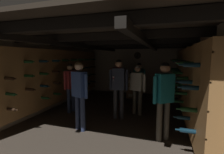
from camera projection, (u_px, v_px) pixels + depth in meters
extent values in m
plane|color=#473D33|center=(115.00, 114.00, 5.18)|extent=(8.40, 8.40, 0.00)
cube|color=beige|center=(134.00, 70.00, 8.08)|extent=(4.72, 0.06, 2.35)
cube|color=beige|center=(52.00, 75.00, 5.75)|extent=(0.06, 6.40, 2.35)
cube|color=beige|center=(198.00, 81.00, 4.32)|extent=(0.06, 6.40, 2.35)
cube|color=black|center=(115.00, 38.00, 4.88)|extent=(4.72, 6.52, 0.06)
cube|color=black|center=(56.00, 25.00, 2.26)|extent=(4.60, 0.14, 0.16)
cube|color=black|center=(96.00, 37.00, 3.58)|extent=(4.60, 0.14, 0.16)
cube|color=black|center=(115.00, 42.00, 4.90)|extent=(4.60, 0.14, 0.16)
cube|color=black|center=(125.00, 45.00, 6.22)|extent=(4.60, 0.14, 0.16)
cube|color=black|center=(132.00, 47.00, 7.54)|extent=(4.60, 0.14, 0.16)
cube|color=black|center=(84.00, 46.00, 5.23)|extent=(0.12, 6.40, 0.12)
cube|color=black|center=(150.00, 45.00, 4.59)|extent=(0.12, 6.40, 0.12)
cylinder|color=white|center=(137.00, 55.00, 7.89)|extent=(0.31, 0.02, 0.31)
cylinder|color=#2D2314|center=(137.00, 55.00, 7.88)|extent=(0.33, 0.01, 0.33)
cube|color=black|center=(137.00, 55.00, 7.88)|extent=(0.09, 0.01, 0.08)
cube|color=black|center=(137.00, 55.00, 7.88)|extent=(0.05, 0.01, 0.17)
cube|color=olive|center=(59.00, 75.00, 5.83)|extent=(0.32, 5.50, 1.80)
cylinder|color=black|center=(11.00, 109.00, 3.74)|extent=(0.28, 0.07, 0.07)
cylinder|color=black|center=(17.00, 110.00, 3.69)|extent=(0.07, 0.03, 0.03)
cylinder|color=#194723|center=(44.00, 98.00, 4.77)|extent=(0.28, 0.07, 0.07)
cylinder|color=#194723|center=(49.00, 98.00, 4.72)|extent=(0.07, 0.03, 0.03)
cylinder|color=#194723|center=(56.00, 94.00, 5.30)|extent=(0.28, 0.07, 0.07)
cylinder|color=#194723|center=(61.00, 94.00, 5.25)|extent=(0.07, 0.03, 0.03)
cylinder|color=black|center=(74.00, 88.00, 6.35)|extent=(0.28, 0.07, 0.07)
cylinder|color=black|center=(78.00, 88.00, 6.30)|extent=(0.07, 0.03, 0.03)
cylinder|color=#0F2838|center=(81.00, 85.00, 6.86)|extent=(0.28, 0.07, 0.07)
cylinder|color=#0F2838|center=(85.00, 86.00, 6.81)|extent=(0.07, 0.03, 0.03)
cylinder|color=#0F2838|center=(87.00, 83.00, 7.39)|extent=(0.28, 0.07, 0.07)
cylinder|color=#0F2838|center=(91.00, 84.00, 7.34)|extent=(0.07, 0.03, 0.03)
cylinder|color=#0F2838|center=(92.00, 82.00, 7.89)|extent=(0.28, 0.07, 0.07)
cylinder|color=#0F2838|center=(95.00, 82.00, 7.83)|extent=(0.07, 0.03, 0.03)
cylinder|color=#194723|center=(10.00, 94.00, 3.70)|extent=(0.28, 0.07, 0.07)
cylinder|color=#194723|center=(16.00, 95.00, 3.64)|extent=(0.07, 0.03, 0.03)
cylinder|color=black|center=(29.00, 89.00, 4.22)|extent=(0.28, 0.07, 0.07)
cylinder|color=black|center=(34.00, 90.00, 4.16)|extent=(0.07, 0.03, 0.03)
cylinder|color=#0F2838|center=(44.00, 86.00, 4.72)|extent=(0.28, 0.07, 0.07)
cylinder|color=#0F2838|center=(49.00, 86.00, 4.67)|extent=(0.07, 0.03, 0.03)
cylinder|color=black|center=(56.00, 83.00, 5.26)|extent=(0.28, 0.07, 0.07)
cylinder|color=black|center=(60.00, 83.00, 5.21)|extent=(0.07, 0.03, 0.03)
cylinder|color=#194723|center=(66.00, 81.00, 5.77)|extent=(0.28, 0.07, 0.07)
cylinder|color=#194723|center=(70.00, 81.00, 5.72)|extent=(0.07, 0.03, 0.03)
cylinder|color=#143819|center=(74.00, 79.00, 6.29)|extent=(0.28, 0.07, 0.07)
cylinder|color=#143819|center=(78.00, 79.00, 6.24)|extent=(0.07, 0.03, 0.03)
cylinder|color=black|center=(81.00, 77.00, 6.82)|extent=(0.28, 0.07, 0.07)
cylinder|color=black|center=(85.00, 77.00, 6.77)|extent=(0.07, 0.03, 0.03)
cylinder|color=#143819|center=(87.00, 76.00, 7.34)|extent=(0.28, 0.07, 0.07)
cylinder|color=#143819|center=(90.00, 76.00, 7.29)|extent=(0.07, 0.03, 0.03)
cylinder|color=#143819|center=(92.00, 74.00, 7.84)|extent=(0.28, 0.07, 0.07)
cylinder|color=#143819|center=(95.00, 74.00, 7.79)|extent=(0.07, 0.03, 0.03)
cylinder|color=black|center=(9.00, 78.00, 3.66)|extent=(0.28, 0.07, 0.07)
cylinder|color=black|center=(15.00, 79.00, 3.60)|extent=(0.07, 0.03, 0.03)
cylinder|color=#143819|center=(28.00, 76.00, 4.17)|extent=(0.28, 0.07, 0.07)
cylinder|color=#143819|center=(33.00, 76.00, 4.12)|extent=(0.07, 0.03, 0.03)
cylinder|color=#143819|center=(43.00, 74.00, 4.68)|extent=(0.28, 0.07, 0.07)
cylinder|color=#143819|center=(48.00, 74.00, 4.63)|extent=(0.07, 0.03, 0.03)
cylinder|color=black|center=(55.00, 72.00, 5.21)|extent=(0.28, 0.07, 0.07)
cylinder|color=black|center=(60.00, 72.00, 5.16)|extent=(0.07, 0.03, 0.03)
cylinder|color=#143819|center=(65.00, 71.00, 5.72)|extent=(0.28, 0.07, 0.07)
cylinder|color=#143819|center=(69.00, 71.00, 5.67)|extent=(0.07, 0.03, 0.03)
cylinder|color=black|center=(73.00, 69.00, 6.24)|extent=(0.28, 0.07, 0.07)
cylinder|color=black|center=(77.00, 70.00, 6.19)|extent=(0.07, 0.03, 0.03)
cylinder|color=#143819|center=(80.00, 68.00, 6.76)|extent=(0.28, 0.07, 0.07)
cylinder|color=#143819|center=(84.00, 69.00, 6.71)|extent=(0.07, 0.03, 0.03)
cylinder|color=#0F2838|center=(87.00, 68.00, 7.30)|extent=(0.28, 0.07, 0.07)
cylinder|color=#0F2838|center=(90.00, 68.00, 7.24)|extent=(0.07, 0.03, 0.03)
cylinder|color=black|center=(92.00, 67.00, 7.81)|extent=(0.28, 0.07, 0.07)
cylinder|color=black|center=(95.00, 67.00, 7.76)|extent=(0.07, 0.03, 0.03)
cylinder|color=#194723|center=(28.00, 62.00, 4.14)|extent=(0.28, 0.07, 0.07)
cylinder|color=#194723|center=(33.00, 62.00, 4.09)|extent=(0.07, 0.03, 0.03)
cylinder|color=#0F2838|center=(42.00, 61.00, 4.64)|extent=(0.28, 0.07, 0.07)
cylinder|color=#0F2838|center=(48.00, 61.00, 4.59)|extent=(0.07, 0.03, 0.03)
cylinder|color=#0F2838|center=(55.00, 61.00, 5.18)|extent=(0.28, 0.07, 0.07)
cylinder|color=#0F2838|center=(60.00, 61.00, 5.12)|extent=(0.07, 0.03, 0.03)
cylinder|color=#143819|center=(65.00, 60.00, 5.67)|extent=(0.28, 0.07, 0.07)
cylinder|color=#143819|center=(69.00, 60.00, 5.62)|extent=(0.07, 0.03, 0.03)
cylinder|color=#143819|center=(73.00, 60.00, 6.21)|extent=(0.28, 0.07, 0.07)
cylinder|color=#143819|center=(77.00, 60.00, 6.15)|extent=(0.07, 0.03, 0.03)
cylinder|color=#194723|center=(80.00, 60.00, 6.72)|extent=(0.28, 0.07, 0.07)
cylinder|color=#194723|center=(84.00, 60.00, 6.66)|extent=(0.07, 0.03, 0.03)
cylinder|color=#143819|center=(86.00, 60.00, 7.24)|extent=(0.28, 0.07, 0.07)
cylinder|color=#143819|center=(90.00, 60.00, 7.19)|extent=(0.07, 0.03, 0.03)
cylinder|color=#143819|center=(92.00, 59.00, 7.78)|extent=(0.28, 0.07, 0.07)
cylinder|color=#143819|center=(95.00, 59.00, 7.72)|extent=(0.07, 0.03, 0.03)
cube|color=olive|center=(64.00, 95.00, 5.88)|extent=(0.02, 5.50, 0.02)
cube|color=olive|center=(63.00, 85.00, 5.83)|extent=(0.02, 5.50, 0.02)
cube|color=olive|center=(63.00, 76.00, 5.79)|extent=(0.02, 5.50, 0.02)
cube|color=olive|center=(62.00, 65.00, 5.74)|extent=(0.02, 5.50, 0.02)
cube|color=olive|center=(62.00, 55.00, 5.70)|extent=(0.02, 5.50, 0.02)
cube|color=olive|center=(189.00, 81.00, 4.52)|extent=(0.32, 5.50, 1.80)
cylinder|color=#0F2838|center=(189.00, 131.00, 2.65)|extent=(0.28, 0.07, 0.07)
cylinder|color=#0F2838|center=(177.00, 130.00, 2.70)|extent=(0.07, 0.03, 0.03)
cylinder|color=#0F2838|center=(185.00, 118.00, 3.21)|extent=(0.28, 0.07, 0.07)
cylinder|color=#0F2838|center=(175.00, 117.00, 3.27)|extent=(0.07, 0.03, 0.03)
cylinder|color=#194723|center=(179.00, 102.00, 4.37)|extent=(0.28, 0.07, 0.07)
cylinder|color=#194723|center=(173.00, 101.00, 4.42)|extent=(0.07, 0.03, 0.03)
cylinder|color=black|center=(178.00, 96.00, 4.96)|extent=(0.28, 0.07, 0.07)
cylinder|color=black|center=(172.00, 96.00, 5.01)|extent=(0.07, 0.03, 0.03)
cylinder|color=#194723|center=(176.00, 92.00, 5.52)|extent=(0.28, 0.07, 0.07)
cylinder|color=#194723|center=(171.00, 92.00, 5.58)|extent=(0.07, 0.03, 0.03)
cylinder|color=#194723|center=(175.00, 89.00, 6.10)|extent=(0.28, 0.07, 0.07)
cylinder|color=#194723|center=(170.00, 89.00, 6.15)|extent=(0.07, 0.03, 0.03)
cylinder|color=#143819|center=(190.00, 110.00, 2.60)|extent=(0.28, 0.07, 0.07)
cylinder|color=#143819|center=(178.00, 109.00, 2.65)|extent=(0.07, 0.03, 0.03)
cylinder|color=#194723|center=(182.00, 93.00, 3.76)|extent=(0.28, 0.07, 0.07)
cylinder|color=#194723|center=(174.00, 93.00, 3.82)|extent=(0.07, 0.03, 0.03)
cylinder|color=#194723|center=(178.00, 85.00, 4.91)|extent=(0.28, 0.07, 0.07)
cylinder|color=#194723|center=(172.00, 85.00, 4.96)|extent=(0.07, 0.03, 0.03)
cylinder|color=#143819|center=(176.00, 79.00, 6.07)|extent=(0.28, 0.07, 0.07)
cylinder|color=#143819|center=(171.00, 79.00, 6.13)|extent=(0.07, 0.03, 0.03)
cylinder|color=#0F2838|center=(191.00, 88.00, 2.56)|extent=(0.28, 0.07, 0.07)
cylinder|color=#0F2838|center=(180.00, 87.00, 2.61)|extent=(0.07, 0.03, 0.03)
cylinder|color=#0F2838|center=(187.00, 82.00, 3.14)|extent=(0.28, 0.07, 0.07)
cylinder|color=#0F2838|center=(177.00, 82.00, 3.19)|extent=(0.07, 0.03, 0.03)
cylinder|color=#143819|center=(183.00, 78.00, 3.71)|extent=(0.28, 0.07, 0.07)
cylinder|color=#143819|center=(175.00, 78.00, 3.77)|extent=(0.07, 0.03, 0.03)
cylinder|color=#194723|center=(179.00, 73.00, 4.85)|extent=(0.28, 0.07, 0.07)
cylinder|color=#194723|center=(173.00, 73.00, 4.91)|extent=(0.07, 0.03, 0.03)
cylinder|color=#194723|center=(177.00, 71.00, 5.44)|extent=(0.28, 0.07, 0.07)
cylinder|color=#194723|center=(172.00, 71.00, 5.49)|extent=(0.07, 0.03, 0.03)
cylinder|color=#194723|center=(176.00, 70.00, 6.02)|extent=(0.28, 0.07, 0.07)
cylinder|color=#194723|center=(171.00, 70.00, 6.08)|extent=(0.07, 0.03, 0.03)
cylinder|color=#194723|center=(175.00, 69.00, 6.60)|extent=(0.28, 0.07, 0.07)
cylinder|color=#194723|center=(171.00, 69.00, 6.65)|extent=(0.07, 0.03, 0.03)
cylinder|color=#0F2838|center=(193.00, 65.00, 2.52)|extent=(0.28, 0.07, 0.07)
cylinder|color=#0F2838|center=(181.00, 65.00, 2.57)|extent=(0.07, 0.03, 0.03)
cylinder|color=#194723|center=(188.00, 63.00, 3.08)|extent=(0.28, 0.07, 0.07)
cylinder|color=#194723|center=(178.00, 63.00, 3.14)|extent=(0.07, 0.03, 0.03)
cylinder|color=black|center=(184.00, 62.00, 3.66)|extent=(0.28, 0.07, 0.07)
cylinder|color=black|center=(176.00, 62.00, 3.71)|extent=(0.07, 0.03, 0.03)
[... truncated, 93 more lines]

